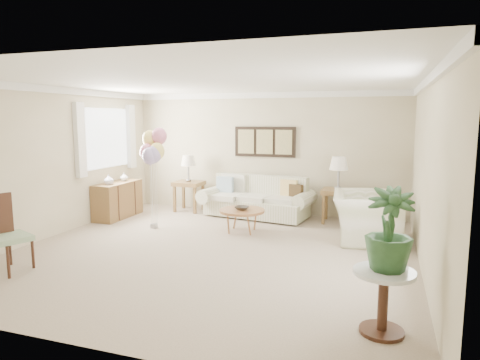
{
  "coord_description": "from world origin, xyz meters",
  "views": [
    {
      "loc": [
        2.46,
        -5.96,
        2.05
      ],
      "look_at": [
        0.24,
        0.6,
        1.05
      ],
      "focal_mm": 32.0,
      "sensor_mm": 36.0,
      "label": 1
    }
  ],
  "objects_px": {
    "sofa": "(257,201)",
    "coffee_table": "(242,211)",
    "balloon_cluster": "(153,149)",
    "armchair": "(366,217)",
    "accent_chair": "(3,232)"
  },
  "relations": [
    {
      "from": "coffee_table",
      "to": "accent_chair",
      "type": "bearing_deg",
      "value": -129.33
    },
    {
      "from": "sofa",
      "to": "coffee_table",
      "type": "xyz_separation_m",
      "value": [
        0.08,
        -1.27,
        0.05
      ]
    },
    {
      "from": "armchair",
      "to": "accent_chair",
      "type": "height_order",
      "value": "accent_chair"
    },
    {
      "from": "sofa",
      "to": "accent_chair",
      "type": "height_order",
      "value": "accent_chair"
    },
    {
      "from": "accent_chair",
      "to": "coffee_table",
      "type": "bearing_deg",
      "value": 50.67
    },
    {
      "from": "accent_chair",
      "to": "armchair",
      "type": "bearing_deg",
      "value": 34.13
    },
    {
      "from": "sofa",
      "to": "accent_chair",
      "type": "xyz_separation_m",
      "value": [
        -2.32,
        -4.21,
        0.21
      ]
    },
    {
      "from": "sofa",
      "to": "coffee_table",
      "type": "distance_m",
      "value": 1.28
    },
    {
      "from": "balloon_cluster",
      "to": "sofa",
      "type": "bearing_deg",
      "value": 45.09
    },
    {
      "from": "armchair",
      "to": "balloon_cluster",
      "type": "relative_size",
      "value": 0.66
    },
    {
      "from": "coffee_table",
      "to": "armchair",
      "type": "bearing_deg",
      "value": 4.17
    },
    {
      "from": "coffee_table",
      "to": "sofa",
      "type": "bearing_deg",
      "value": 93.75
    },
    {
      "from": "armchair",
      "to": "accent_chair",
      "type": "distance_m",
      "value": 5.51
    },
    {
      "from": "armchair",
      "to": "coffee_table",
      "type": "bearing_deg",
      "value": 89.07
    },
    {
      "from": "sofa",
      "to": "accent_chair",
      "type": "distance_m",
      "value": 4.81
    }
  ]
}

